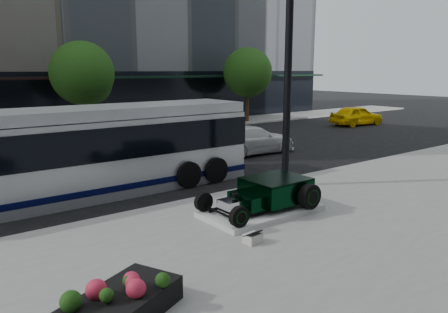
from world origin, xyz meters
TOP-DOWN VIEW (x-y plane):
  - ground at (0.00, 0.00)m, footprint 120.00×120.00m
  - sidewalk_far at (0.00, 14.00)m, footprint 70.00×4.00m
  - street_trees at (1.15, 13.07)m, footprint 29.80×3.80m
  - display_plinth at (-0.34, -4.51)m, footprint 3.40×1.80m
  - hot_rod at (-0.00, -4.51)m, footprint 3.22×2.00m
  - info_plaque at (-1.95, -5.99)m, footprint 0.43×0.34m
  - lamppost at (2.38, -2.75)m, footprint 0.47×0.47m
  - flower_planter at (-5.81, -7.10)m, footprint 2.42×1.88m
  - transit_bus at (-3.66, 0.71)m, footprint 12.12×2.88m
  - white_sedan at (5.70, 2.93)m, footprint 4.89×2.07m
  - yellow_taxi at (19.45, 6.70)m, footprint 4.49×2.26m

SIDE VIEW (x-z plane):
  - ground at x=0.00m, z-range 0.00..0.00m
  - sidewalk_far at x=0.00m, z-range 0.00..0.12m
  - display_plinth at x=-0.34m, z-range 0.12..0.27m
  - info_plaque at x=-1.95m, z-range 0.09..0.40m
  - flower_planter at x=-5.81m, z-range 0.03..0.73m
  - hot_rod at x=0.00m, z-range 0.29..1.10m
  - white_sedan at x=5.70m, z-range 0.00..1.41m
  - yellow_taxi at x=19.45m, z-range 0.00..1.47m
  - transit_bus at x=-3.66m, z-range 0.02..2.95m
  - street_trees at x=1.15m, z-range 0.92..6.62m
  - lamppost at x=2.38m, z-range -0.20..8.27m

